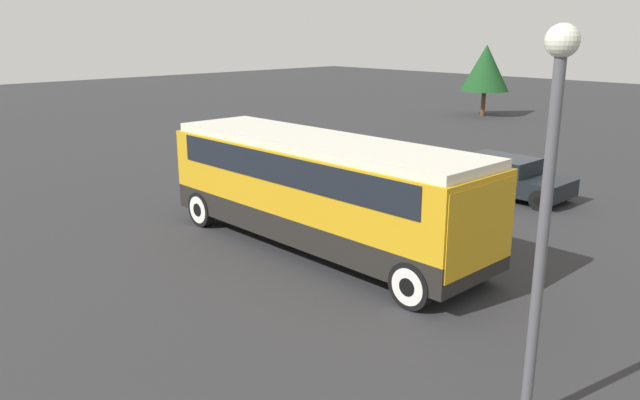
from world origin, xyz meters
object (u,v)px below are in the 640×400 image
at_px(parked_car_near, 503,176).
at_px(lamp_post, 549,176).
at_px(parked_car_mid, 383,170).
at_px(tour_bus, 323,184).

distance_m(parked_car_near, lamp_post, 13.91).
relative_size(parked_car_near, parked_car_mid, 0.98).
xyz_separation_m(parked_car_mid, lamp_post, (10.72, -9.12, 3.06)).
height_order(parked_car_near, lamp_post, lamp_post).
bearing_deg(lamp_post, parked_car_near, 122.13).
bearing_deg(parked_car_near, tour_bus, -92.18).
bearing_deg(parked_car_mid, parked_car_near, 34.08).
height_order(parked_car_mid, lamp_post, lamp_post).
bearing_deg(parked_car_near, lamp_post, -57.87).
xyz_separation_m(tour_bus, lamp_post, (7.54, -3.04, 1.97)).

